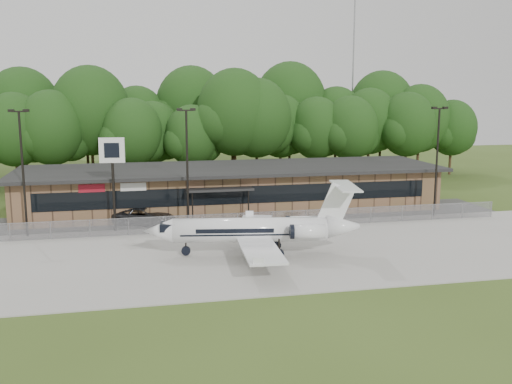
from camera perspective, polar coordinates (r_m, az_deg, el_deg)
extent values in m
plane|color=#3B4F1C|center=(34.48, 4.36, -9.64)|extent=(160.00, 160.00, 0.00)
cube|color=#9E9B93|center=(41.83, 1.24, -6.00)|extent=(64.00, 18.00, 0.08)
cube|color=#383835|center=(52.74, -1.65, -2.63)|extent=(50.00, 9.00, 0.06)
cube|color=brown|center=(56.70, -2.49, 0.28)|extent=(40.00, 10.00, 4.00)
cube|color=black|center=(51.78, -1.56, -0.31)|extent=(36.00, 0.08, 1.60)
cube|color=black|center=(55.89, -2.42, 2.37)|extent=(41.00, 11.50, 0.30)
cube|color=black|center=(50.77, -3.66, 0.27)|extent=(6.00, 1.60, 0.20)
cube|color=maroon|center=(50.85, -16.11, 0.36)|extent=(2.20, 0.06, 0.70)
cube|color=silver|center=(50.72, -12.17, 0.51)|extent=(2.20, 0.06, 0.70)
cube|color=gray|center=(48.27, -0.68, -2.95)|extent=(46.00, 0.03, 1.50)
cube|color=gray|center=(48.11, -0.68, -2.08)|extent=(46.00, 0.04, 0.04)
cylinder|color=gray|center=(85.08, 9.63, 10.51)|extent=(0.20, 0.20, 25.00)
cylinder|color=black|center=(48.83, -22.25, 1.52)|extent=(0.18, 0.18, 10.00)
cube|color=black|center=(48.41, -22.65, 7.44)|extent=(1.20, 0.12, 0.12)
cube|color=black|center=(48.50, -23.30, 7.49)|extent=(0.45, 0.30, 0.22)
cube|color=black|center=(48.31, -22.01, 7.57)|extent=(0.45, 0.30, 0.22)
cylinder|color=black|center=(48.25, -6.88, 2.11)|extent=(0.18, 0.18, 10.00)
cube|color=black|center=(47.82, -7.00, 8.11)|extent=(1.20, 0.12, 0.12)
cube|color=black|center=(47.77, -7.67, 8.18)|extent=(0.45, 0.30, 0.22)
cube|color=black|center=(47.87, -6.34, 8.21)|extent=(0.45, 0.30, 0.22)
cylinder|color=black|center=(55.28, 17.62, 2.71)|extent=(0.18, 0.18, 10.00)
cube|color=black|center=(54.91, 17.90, 7.95)|extent=(1.20, 0.12, 0.12)
cube|color=black|center=(54.64, 17.40, 8.04)|extent=(0.45, 0.30, 0.22)
cube|color=black|center=(55.19, 18.40, 8.00)|extent=(0.45, 0.30, 0.22)
cylinder|color=white|center=(40.45, -0.59, -3.91)|extent=(10.99, 3.46, 1.74)
cone|color=white|center=(40.73, -9.81, -3.96)|extent=(2.42, 2.06, 1.74)
cone|color=white|center=(41.20, 8.66, -3.53)|extent=(2.64, 2.10, 1.74)
cube|color=white|center=(37.15, 0.47, -5.96)|extent=(3.41, 6.81, 0.13)
cube|color=white|center=(44.07, -0.07, -3.40)|extent=(3.41, 6.81, 0.13)
cylinder|color=white|center=(39.45, 5.18, -4.07)|extent=(2.51, 1.35, 0.98)
cylinder|color=white|center=(42.06, 4.67, -3.17)|extent=(2.51, 1.35, 0.98)
cube|color=white|center=(40.76, 7.98, -1.40)|extent=(2.66, 0.58, 3.27)
cube|color=white|center=(40.64, 8.92, 0.49)|extent=(2.20, 5.16, 0.11)
cube|color=black|center=(40.57, -8.76, -3.55)|extent=(1.28, 1.46, 0.54)
cube|color=black|center=(40.95, 2.16, -5.86)|extent=(1.28, 2.71, 0.76)
cylinder|color=black|center=(40.91, -7.02, -5.95)|extent=(0.75, 0.75, 0.24)
imported|color=#323235|center=(51.24, -11.10, -2.37)|extent=(5.95, 4.24, 1.50)
cylinder|color=black|center=(48.57, -14.06, 0.44)|extent=(0.24, 0.24, 7.50)
cube|color=silver|center=(48.17, -14.22, 4.07)|extent=(2.08, 0.42, 2.06)
cube|color=black|center=(48.05, -14.23, 4.06)|extent=(1.22, 0.15, 1.22)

